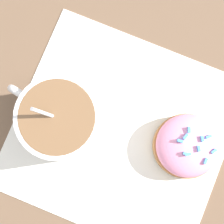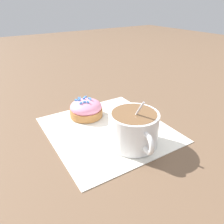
% 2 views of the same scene
% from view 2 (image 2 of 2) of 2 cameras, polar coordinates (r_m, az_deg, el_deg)
% --- Properties ---
extents(ground_plane, '(3.00, 3.00, 0.00)m').
position_cam_2_polar(ground_plane, '(0.48, -1.03, -4.65)').
color(ground_plane, brown).
extents(paper_napkin, '(0.27, 0.26, 0.00)m').
position_cam_2_polar(paper_napkin, '(0.48, -1.04, -4.50)').
color(paper_napkin, white).
rests_on(paper_napkin, ground_plane).
extents(coffee_cup, '(0.12, 0.09, 0.10)m').
position_cam_2_polar(coffee_cup, '(0.42, 5.71, -4.05)').
color(coffee_cup, white).
rests_on(coffee_cup, paper_napkin).
extents(frosted_pastry, '(0.08, 0.08, 0.04)m').
position_cam_2_polar(frosted_pastry, '(0.53, -6.77, 0.85)').
color(frosted_pastry, '#B2753D').
rests_on(frosted_pastry, paper_napkin).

